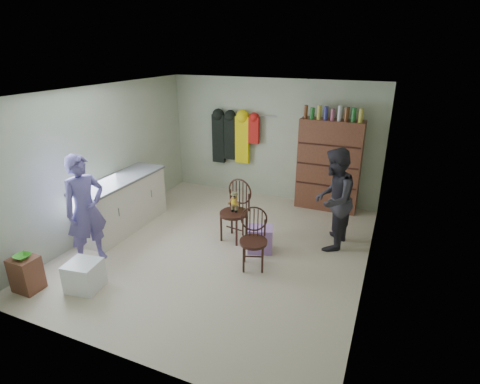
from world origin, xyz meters
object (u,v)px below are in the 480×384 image
at_px(chair_front, 236,207).
at_px(dresser, 329,165).
at_px(counter, 122,203).
at_px(chair_far, 254,236).

relative_size(chair_front, dresser, 0.50).
distance_m(counter, chair_far, 2.64).
xyz_separation_m(counter, chair_far, (2.62, -0.28, 0.02)).
height_order(chair_far, dresser, dresser).
height_order(chair_front, chair_far, chair_front).
xyz_separation_m(chair_front, chair_far, (0.59, -0.68, -0.09)).
height_order(counter, chair_front, chair_front).
distance_m(chair_far, dresser, 2.68).
bearing_deg(dresser, counter, -144.32).
relative_size(counter, chair_far, 2.02).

